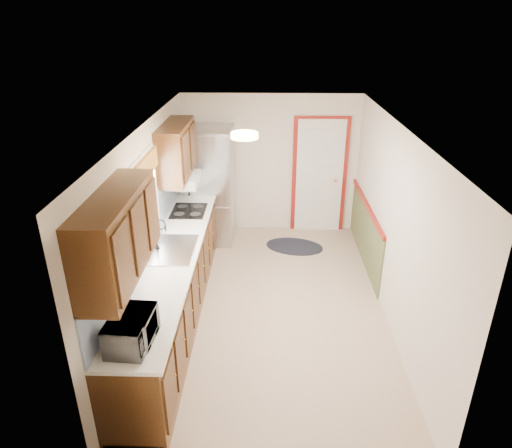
{
  "coord_description": "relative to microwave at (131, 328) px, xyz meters",
  "views": [
    {
      "loc": [
        -0.04,
        -5.1,
        3.55
      ],
      "look_at": [
        -0.18,
        0.13,
        1.15
      ],
      "focal_mm": 32.0,
      "sensor_mm": 36.0,
      "label": 1
    }
  ],
  "objects": [
    {
      "name": "room_shell",
      "position": [
        1.2,
        1.95,
        0.09
      ],
      "size": [
        3.2,
        5.2,
        2.52
      ],
      "color": "tan",
      "rests_on": "ground"
    },
    {
      "name": "cooktop",
      "position": [
        0.01,
        2.95,
        -0.16
      ],
      "size": [
        0.48,
        0.58,
        0.02
      ],
      "primitive_type": "cube",
      "color": "black",
      "rests_on": "kitchen_run"
    },
    {
      "name": "back_wall_trim",
      "position": [
        2.19,
        4.16,
        -0.22
      ],
      "size": [
        1.12,
        2.3,
        2.08
      ],
      "color": "maroon",
      "rests_on": "ground"
    },
    {
      "name": "kitchen_run",
      "position": [
        -0.04,
        1.66,
        -0.3
      ],
      "size": [
        0.63,
        4.0,
        2.2
      ],
      "color": "#3E220E",
      "rests_on": "ground"
    },
    {
      "name": "ceiling_fixture",
      "position": [
        0.9,
        1.75,
        1.25
      ],
      "size": [
        0.3,
        0.3,
        0.06
      ],
      "primitive_type": "cylinder",
      "color": "#FFD88C",
      "rests_on": "room_shell"
    },
    {
      "name": "refrigerator",
      "position": [
        0.18,
        4.0,
        -0.15
      ],
      "size": [
        0.82,
        0.81,
        1.93
      ],
      "rotation": [
        0.0,
        0.0,
        -0.03
      ],
      "color": "#B7B7BC",
      "rests_on": "ground"
    },
    {
      "name": "rug",
      "position": [
        1.62,
        3.69,
        -1.11
      ],
      "size": [
        1.08,
        0.82,
        0.01
      ],
      "primitive_type": "ellipsoid",
      "rotation": [
        0.0,
        0.0,
        -0.23
      ],
      "color": "black",
      "rests_on": "ground"
    },
    {
      "name": "microwave",
      "position": [
        0.0,
        0.0,
        0.0
      ],
      "size": [
        0.32,
        0.53,
        0.35
      ],
      "primitive_type": "imported",
      "rotation": [
        0.0,
        0.0,
        1.51
      ],
      "color": "white",
      "rests_on": "kitchen_run"
    }
  ]
}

